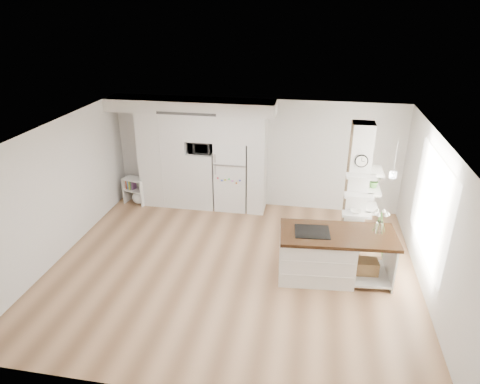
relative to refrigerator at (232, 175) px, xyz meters
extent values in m
cube|color=tan|center=(0.53, -2.68, -0.88)|extent=(7.00, 6.00, 0.01)
cube|color=white|center=(0.53, -2.68, 1.82)|extent=(7.00, 6.00, 0.04)
cube|color=silver|center=(0.53, 0.32, 0.47)|extent=(7.00, 0.04, 2.70)
cube|color=silver|center=(0.53, -5.68, 0.47)|extent=(7.00, 0.04, 2.70)
cube|color=silver|center=(-2.98, -2.68, 0.47)|extent=(0.04, 6.00, 2.70)
cube|color=silver|center=(4.03, -2.68, 0.47)|extent=(0.04, 6.00, 2.70)
cube|color=white|center=(-1.68, -0.01, 0.32)|extent=(1.20, 0.65, 2.40)
cube|color=white|center=(-0.75, -0.01, -0.17)|extent=(0.65, 0.65, 1.42)
cube|color=white|center=(-0.75, -0.01, 1.20)|extent=(0.65, 0.65, 0.65)
cube|color=white|center=(0.00, -0.01, 1.20)|extent=(0.85, 0.65, 0.65)
cube|color=white|center=(0.62, -0.01, 0.32)|extent=(0.40, 0.65, 2.40)
cube|color=silver|center=(-0.97, -0.03, 1.67)|extent=(4.00, 0.70, 0.30)
cube|color=#262626|center=(-0.97, -0.37, 1.56)|extent=(1.40, 0.04, 0.06)
cube|color=white|center=(0.00, 0.00, 0.00)|extent=(0.78, 0.66, 1.75)
cube|color=#B2B2B7|center=(0.00, -0.34, 0.36)|extent=(0.78, 0.01, 0.03)
cube|color=silver|center=(2.82, -1.48, 0.47)|extent=(0.40, 0.40, 2.70)
cube|color=tan|center=(2.61, -1.48, 0.47)|extent=(0.02, 0.40, 2.70)
cube|color=tan|center=(2.82, -1.27, 0.47)|extent=(0.40, 0.02, 2.70)
cylinder|color=black|center=(2.82, -1.69, 1.14)|extent=(0.25, 0.03, 0.25)
cylinder|color=white|center=(2.82, -1.71, 1.14)|extent=(0.21, 0.01, 0.21)
plane|color=white|center=(4.00, -2.38, 0.62)|extent=(0.00, 2.40, 2.40)
cylinder|color=white|center=(2.23, -2.53, 1.24)|extent=(0.12, 0.12, 0.10)
cube|color=white|center=(2.11, -2.63, -0.44)|extent=(1.42, 0.99, 0.87)
cube|color=white|center=(3.10, -2.55, -0.76)|extent=(0.80, 0.94, 0.04)
cube|color=white|center=(3.44, -2.52, -0.44)|extent=(0.10, 0.88, 0.87)
cube|color=#372010|center=(2.47, -2.60, 0.03)|extent=(2.15, 1.15, 0.06)
cube|color=black|center=(2.01, -2.64, 0.07)|extent=(0.66, 0.57, 0.01)
cube|color=olive|center=(3.04, -2.55, -0.61)|extent=(0.44, 0.34, 0.26)
cylinder|color=white|center=(3.19, -2.44, 0.17)|extent=(0.12, 0.12, 0.22)
cube|color=white|center=(-2.74, -0.14, -0.53)|extent=(0.11, 0.33, 0.68)
cube|color=white|center=(-2.21, -0.26, -0.53)|extent=(0.11, 0.33, 0.68)
cube|color=white|center=(-2.48, -0.20, -0.21)|extent=(0.64, 0.45, 0.03)
cube|color=white|center=(-2.48, -0.20, -0.50)|extent=(0.61, 0.45, 0.03)
sphere|color=white|center=(-2.40, -0.22, -0.71)|extent=(0.33, 0.33, 0.33)
imported|color=#417930|center=(2.30, -1.69, -0.63)|extent=(0.31, 0.27, 0.49)
imported|color=#417930|center=(3.52, -1.89, -0.64)|extent=(0.34, 0.34, 0.48)
imported|color=#2D2D2D|center=(-0.75, -0.06, 0.69)|extent=(0.54, 0.37, 0.30)
imported|color=#417930|center=(3.15, -1.38, 0.65)|extent=(0.27, 0.23, 0.30)
imported|color=white|center=(2.82, -1.78, 0.13)|extent=(0.22, 0.22, 0.05)
camera|label=1|loc=(1.92, -9.54, 3.88)|focal=32.00mm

